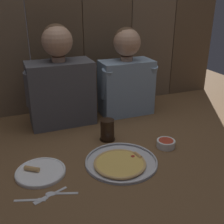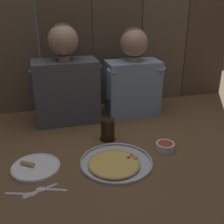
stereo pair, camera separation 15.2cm
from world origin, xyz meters
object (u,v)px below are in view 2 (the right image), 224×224
(dipping_bowl, at_px, (165,146))
(diner_left, at_px, (66,80))
(drinking_glass, at_px, (108,130))
(pizza_tray, at_px, (116,163))
(diner_right, at_px, (133,76))
(dinner_plate, at_px, (36,167))

(dipping_bowl, relative_size, diner_left, 0.16)
(drinking_glass, distance_m, diner_left, 0.44)
(pizza_tray, distance_m, drinking_glass, 0.27)
(pizza_tray, xyz_separation_m, diner_right, (0.29, 0.59, 0.26))
(dinner_plate, distance_m, diner_left, 0.63)
(dinner_plate, bearing_deg, diner_left, 67.10)
(drinking_glass, xyz_separation_m, dipping_bowl, (0.27, -0.20, -0.04))
(diner_left, xyz_separation_m, diner_right, (0.45, -0.00, -0.01))
(dipping_bowl, xyz_separation_m, diner_left, (-0.46, 0.53, 0.26))
(dipping_bowl, distance_m, diner_left, 0.74)
(dinner_plate, height_order, diner_right, diner_right)
(pizza_tray, height_order, diner_left, diner_left)
(pizza_tray, bearing_deg, drinking_glass, 84.21)
(pizza_tray, bearing_deg, dipping_bowl, 12.16)
(dipping_bowl, relative_size, diner_right, 0.17)
(pizza_tray, relative_size, dinner_plate, 1.54)
(diner_right, bearing_deg, dinner_plate, -142.04)
(pizza_tray, bearing_deg, dinner_plate, 170.48)
(dinner_plate, xyz_separation_m, diner_left, (0.22, 0.53, 0.27))
(dinner_plate, height_order, dipping_bowl, dipping_bowl)
(pizza_tray, relative_size, drinking_glass, 2.93)
(diner_left, relative_size, diner_right, 1.06)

